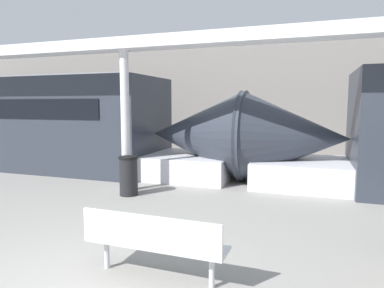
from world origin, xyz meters
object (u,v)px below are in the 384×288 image
object	(u,v)px
bench_near	(153,240)
train_right	(19,124)
support_column_near	(125,122)
trash_bin	(129,176)

from	to	relation	value
bench_near	train_right	bearing A→B (deg)	145.10
bench_near	support_column_near	distance (m)	4.90
train_right	bench_near	size ratio (longest dim) A/B	8.93
train_right	trash_bin	distance (m)	6.63
bench_near	trash_bin	xyz separation A→B (m)	(-2.37, 3.56, -0.05)
trash_bin	support_column_near	bearing A→B (deg)	126.32
trash_bin	support_column_near	size ratio (longest dim) A/B	0.27
train_right	trash_bin	bearing A→B (deg)	-23.01
train_right	support_column_near	distance (m)	6.17
trash_bin	support_column_near	distance (m)	1.38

